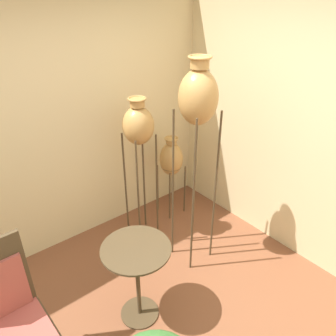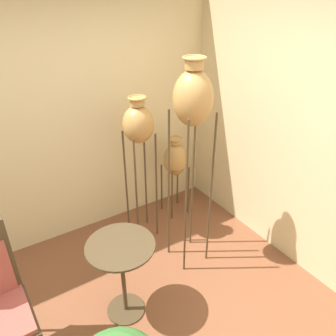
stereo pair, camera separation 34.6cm
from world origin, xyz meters
name	(u,v)px [view 1 (the left image)]	position (x,y,z in m)	size (l,w,h in m)	color
wall_back	(54,126)	(0.00, 1.79, 1.35)	(7.51, 0.06, 2.70)	beige
wall_right	(324,137)	(1.79, 0.00, 1.35)	(0.06, 7.51, 2.70)	beige
vase_stand_tall	(198,101)	(0.86, 0.69, 1.70)	(0.34, 0.34, 2.06)	#473823
vase_stand_medium	(138,128)	(0.65, 1.29, 1.32)	(0.31, 0.31, 1.63)	#473823
vase_stand_short	(171,160)	(1.19, 1.44, 0.74)	(0.28, 0.28, 1.02)	#473823
chair	(9,316)	(-0.94, 0.54, 0.63)	(0.47, 0.52, 1.16)	#473823
side_table	(137,267)	(0.00, 0.43, 0.56)	(0.56, 0.56, 0.76)	#473823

